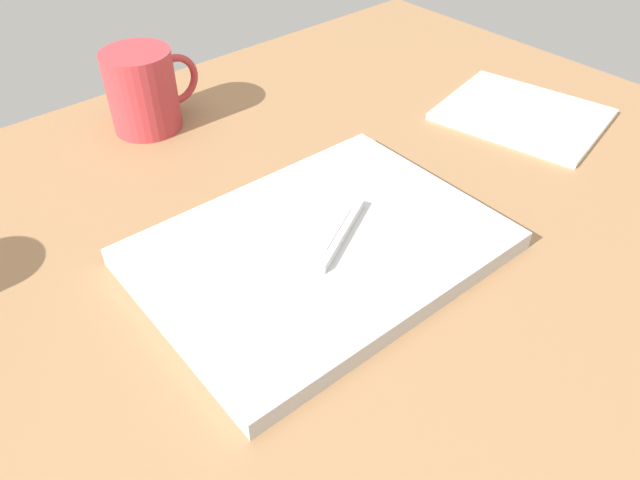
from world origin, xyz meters
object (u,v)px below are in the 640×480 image
(notepad, at_px, (522,114))
(coffee_mug, at_px, (144,90))
(laptop_closed, at_px, (320,249))
(cell_phone_on_laptop, at_px, (315,227))

(notepad, height_order, coffee_mug, coffee_mug)
(laptop_closed, height_order, notepad, laptop_closed)
(laptop_closed, xyz_separation_m, cell_phone_on_laptop, (0.01, 0.01, 0.01))
(cell_phone_on_laptop, xyz_separation_m, notepad, (0.36, 0.02, -0.02))
(cell_phone_on_laptop, bearing_deg, laptop_closed, -113.33)
(laptop_closed, height_order, coffee_mug, coffee_mug)
(coffee_mug, bearing_deg, cell_phone_on_laptop, -89.15)
(laptop_closed, distance_m, coffee_mug, 0.32)
(laptop_closed, xyz_separation_m, notepad, (0.37, 0.03, -0.01))
(laptop_closed, relative_size, cell_phone_on_laptop, 2.70)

